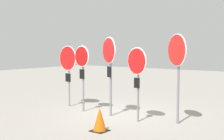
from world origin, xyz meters
The scene contains 7 objects.
ground_plane centered at (0.00, 0.00, 0.00)m, with size 40.00×40.00×0.00m, color gray.
stop_sign_0 centered at (-2.19, 0.10, 1.63)m, with size 0.90×0.15×2.23m.
stop_sign_1 centered at (-1.14, -0.28, 1.63)m, with size 0.70×0.16×2.26m.
stop_sign_2 centered at (-0.01, -0.25, 1.80)m, with size 0.75×0.38×2.47m.
stop_sign_3 centered at (1.10, -0.39, 1.58)m, with size 0.76×0.24×2.15m.
stop_sign_4 centered at (2.10, 0.09, 1.87)m, with size 0.78×0.51×2.53m.
traffic_cone_0 centered at (0.89, -1.82, 0.30)m, with size 0.41×0.41×0.61m.
Camera 1 is at (5.91, -7.87, 2.14)m, focal length 50.00 mm.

